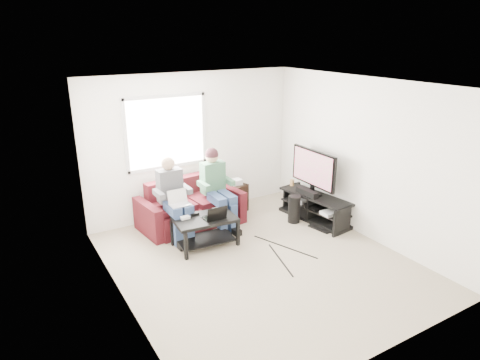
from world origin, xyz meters
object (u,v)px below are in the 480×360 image
at_px(sofa, 190,208).
at_px(tv, 313,169).
at_px(coffee_table, 205,225).
at_px(tv_stand, 315,209).
at_px(end_table, 236,197).
at_px(subwoofer, 294,209).

distance_m(sofa, tv, 2.30).
relative_size(sofa, coffee_table, 1.79).
distance_m(tv_stand, tv, 0.73).
bearing_deg(end_table, tv, -44.08).
relative_size(tv_stand, end_table, 2.34).
bearing_deg(end_table, sofa, -173.71).
xyz_separation_m(coffee_table, end_table, (1.13, 0.97, -0.07)).
bearing_deg(tv_stand, tv, 91.47).
distance_m(tv_stand, subwoofer, 0.40).
height_order(sofa, end_table, sofa).
xyz_separation_m(tv_stand, end_table, (-1.03, 1.09, 0.07)).
height_order(sofa, tv_stand, sofa).
bearing_deg(subwoofer, tv, -1.81).
bearing_deg(coffee_table, end_table, 40.63).
relative_size(sofa, tv_stand, 1.22).
xyz_separation_m(sofa, coffee_table, (-0.13, -0.86, 0.05)).
bearing_deg(tv, sofa, 156.49).
distance_m(coffee_table, tv_stand, 2.16).
relative_size(coffee_table, end_table, 1.59).
relative_size(sofa, end_table, 2.85).
height_order(coffee_table, subwoofer, subwoofer).
bearing_deg(end_table, subwoofer, -56.82).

